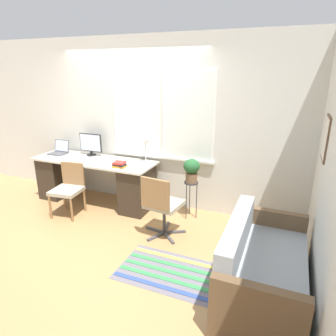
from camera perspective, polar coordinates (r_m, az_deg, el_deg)
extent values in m
plane|color=tan|center=(4.84, -10.12, -8.94)|extent=(14.00, 14.00, 0.00)
cube|color=silver|center=(5.03, -6.30, 8.58)|extent=(9.00, 0.06, 2.70)
cube|color=white|center=(4.95, -6.11, 10.28)|extent=(0.84, 0.02, 1.39)
cube|color=white|center=(4.95, -6.16, 10.26)|extent=(0.77, 0.01, 1.32)
cube|color=white|center=(4.60, 3.87, 9.73)|extent=(0.84, 0.02, 1.39)
cube|color=white|center=(4.59, 3.83, 9.71)|extent=(0.77, 0.01, 1.32)
cube|color=white|center=(4.90, -1.22, 2.19)|extent=(1.78, 0.11, 0.04)
cube|color=silver|center=(3.70, 28.12, 3.01)|extent=(0.06, 9.00, 2.70)
cube|color=brown|center=(3.63, 27.89, 5.03)|extent=(0.02, 0.39, 0.48)
cube|color=silver|center=(3.63, 27.76, 5.04)|extent=(0.01, 0.34, 0.43)
cube|color=beige|center=(5.13, -14.00, 1.39)|extent=(2.11, 0.68, 0.03)
cube|color=#33281E|center=(5.75, -20.26, -1.39)|extent=(0.40, 0.60, 0.73)
cube|color=#33281E|center=(4.84, -5.84, -3.97)|extent=(0.40, 0.60, 0.73)
cube|color=#4C4C51|center=(5.66, -20.32, 2.59)|extent=(0.31, 0.21, 0.02)
cube|color=#4C4C51|center=(5.72, -19.55, 4.02)|extent=(0.31, 0.06, 0.21)
cube|color=silver|center=(5.72, -19.59, 4.02)|extent=(0.28, 0.05, 0.18)
cylinder|color=black|center=(5.40, -14.37, 2.44)|extent=(0.16, 0.16, 0.02)
cylinder|color=black|center=(5.39, -14.41, 2.88)|extent=(0.05, 0.05, 0.07)
cube|color=black|center=(5.35, -14.53, 4.72)|extent=(0.43, 0.02, 0.31)
cube|color=silver|center=(5.34, -14.61, 4.69)|extent=(0.40, 0.01, 0.28)
cube|color=silver|center=(5.09, -16.81, 1.29)|extent=(0.36, 0.12, 0.02)
ellipsoid|color=silver|center=(4.92, -14.39, 1.02)|extent=(0.04, 0.07, 0.03)
cylinder|color=white|center=(4.84, -4.23, 1.15)|extent=(0.13, 0.13, 0.01)
cylinder|color=white|center=(4.80, -4.27, 3.10)|extent=(0.02, 0.02, 0.33)
ellipsoid|color=white|center=(4.75, -4.33, 5.31)|extent=(0.12, 0.12, 0.08)
cube|color=orange|center=(4.65, -9.19, 0.36)|extent=(0.21, 0.17, 0.03)
cube|color=black|center=(4.64, -9.26, 0.64)|extent=(0.20, 0.14, 0.02)
cube|color=red|center=(4.64, -9.25, 0.99)|extent=(0.19, 0.18, 0.03)
cylinder|color=olive|center=(4.93, -21.53, -6.84)|extent=(0.04, 0.04, 0.40)
cylinder|color=olive|center=(4.73, -17.90, -7.52)|extent=(0.04, 0.04, 0.40)
cylinder|color=olive|center=(5.20, -19.13, -5.25)|extent=(0.04, 0.04, 0.40)
cylinder|color=olive|center=(5.01, -15.61, -5.81)|extent=(0.04, 0.04, 0.40)
cube|color=#B2A893|center=(4.89, -18.78, -4.15)|extent=(0.47, 0.45, 0.06)
cube|color=olive|center=(4.98, -17.66, -1.01)|extent=(0.38, 0.08, 0.37)
cube|color=#47474C|center=(4.35, -2.46, -11.71)|extent=(0.30, 0.07, 0.03)
cube|color=#47474C|center=(4.20, -2.28, -12.91)|extent=(0.16, 0.29, 0.03)
cube|color=#47474C|center=(4.16, 0.15, -13.17)|extent=(0.25, 0.23, 0.03)
cube|color=#47474C|center=(4.30, 1.34, -12.10)|extent=(0.28, 0.18, 0.03)
cube|color=#47474C|center=(4.41, -0.28, -11.24)|extent=(0.09, 0.30, 0.03)
cylinder|color=#333338|center=(4.18, -0.72, -9.70)|extent=(0.04, 0.04, 0.40)
cube|color=#B2A893|center=(4.08, -0.73, -6.87)|extent=(0.49, 0.48, 0.06)
cube|color=olive|center=(3.80, -2.48, -4.96)|extent=(0.41, 0.09, 0.40)
cube|color=#9EA8B2|center=(3.33, 17.79, -19.04)|extent=(0.76, 1.30, 0.43)
cube|color=#9EA8B2|center=(3.14, 12.94, -12.49)|extent=(0.16, 1.30, 0.35)
cube|color=brown|center=(2.73, 16.41, -25.92)|extent=(0.76, 0.09, 0.62)
cube|color=brown|center=(3.86, 18.98, -11.85)|extent=(0.76, 0.09, 0.62)
cylinder|color=#333338|center=(4.51, 4.45, -2.78)|extent=(0.21, 0.21, 0.02)
cylinder|color=#333338|center=(4.60, 5.44, -6.32)|extent=(0.01, 0.01, 0.56)
cylinder|color=#333338|center=(4.70, 4.14, -5.70)|extent=(0.01, 0.01, 0.56)
cylinder|color=#333338|center=(4.57, 3.51, -6.44)|extent=(0.01, 0.01, 0.56)
cylinder|color=brown|center=(4.48, 4.48, -1.79)|extent=(0.17, 0.17, 0.14)
ellipsoid|color=#235B2D|center=(4.42, 4.53, 0.35)|extent=(0.24, 0.24, 0.22)
cube|color=slate|center=(3.53, 3.77, -19.95)|extent=(1.59, 0.72, 0.01)
cube|color=#334C99|center=(3.34, 2.18, -22.48)|extent=(1.56, 0.06, 0.00)
cube|color=#388E4C|center=(3.43, 3.00, -21.15)|extent=(1.56, 0.06, 0.00)
cube|color=#388E4C|center=(3.53, 3.77, -19.90)|extent=(1.56, 0.06, 0.00)
cube|color=#388E4C|center=(3.63, 4.48, -18.71)|extent=(1.56, 0.06, 0.00)
cube|color=#DBCC4C|center=(3.73, 5.14, -17.58)|extent=(1.56, 0.06, 0.00)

